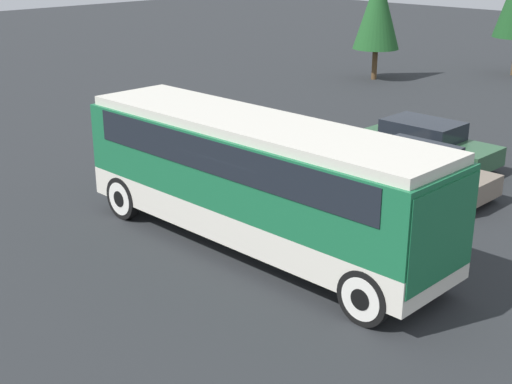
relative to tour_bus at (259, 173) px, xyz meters
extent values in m
plane|color=#26282B|center=(-0.10, 0.00, -1.92)|extent=(120.00, 120.00, 0.00)
cube|color=silver|center=(-0.10, 0.00, -1.06)|extent=(9.94, 2.45, 0.74)
cube|color=#19663D|center=(-0.10, 0.00, 0.17)|extent=(9.94, 2.45, 1.73)
cube|color=black|center=(-0.10, 0.00, 0.60)|extent=(8.75, 2.49, 0.78)
cube|color=beige|center=(-0.10, 0.00, 1.15)|extent=(9.74, 2.25, 0.22)
cube|color=#19663D|center=(4.72, 0.00, -0.07)|extent=(0.36, 2.35, 1.97)
cylinder|color=black|center=(3.95, -1.11, -1.35)|extent=(1.15, 0.28, 1.15)
cylinder|color=silver|center=(3.95, -1.11, -1.35)|extent=(0.90, 0.30, 0.90)
cylinder|color=black|center=(3.95, -1.11, -1.35)|extent=(0.44, 0.32, 0.44)
cylinder|color=black|center=(3.95, 1.11, -1.35)|extent=(1.15, 0.28, 1.15)
cylinder|color=silver|center=(3.95, 1.11, -1.35)|extent=(0.90, 0.30, 0.90)
cylinder|color=black|center=(3.95, 1.11, -1.35)|extent=(0.44, 0.32, 0.44)
cylinder|color=black|center=(-3.97, -1.11, -1.35)|extent=(1.15, 0.28, 1.15)
cylinder|color=silver|center=(-3.97, -1.11, -1.35)|extent=(0.90, 0.30, 0.90)
cylinder|color=black|center=(-3.97, -1.11, -1.35)|extent=(0.44, 0.32, 0.44)
cylinder|color=black|center=(-3.97, 1.11, -1.35)|extent=(1.15, 0.28, 1.15)
cylinder|color=silver|center=(-3.97, 1.11, -1.35)|extent=(0.90, 0.30, 0.90)
cylinder|color=black|center=(-3.97, 1.11, -1.35)|extent=(0.44, 0.32, 0.44)
cube|color=#2D5638|center=(-0.82, 8.75, -1.35)|extent=(4.64, 1.84, 0.60)
cube|color=black|center=(-1.01, 8.75, -0.76)|extent=(2.41, 1.66, 0.58)
cylinder|color=black|center=(1.00, 7.92, -1.56)|extent=(0.72, 0.22, 0.72)
cylinder|color=black|center=(1.00, 7.92, -1.56)|extent=(0.27, 0.26, 0.27)
cylinder|color=black|center=(1.00, 9.59, -1.56)|extent=(0.72, 0.22, 0.72)
cylinder|color=black|center=(1.00, 9.59, -1.56)|extent=(0.27, 0.26, 0.27)
cylinder|color=black|center=(-2.64, 7.92, -1.56)|extent=(0.72, 0.22, 0.72)
cylinder|color=black|center=(-2.64, 7.92, -1.56)|extent=(0.27, 0.26, 0.27)
cylinder|color=black|center=(-2.64, 9.59, -1.56)|extent=(0.72, 0.22, 0.72)
cylinder|color=black|center=(-2.64, 9.59, -1.56)|extent=(0.27, 0.26, 0.27)
cube|color=#7A6B5B|center=(0.53, 6.17, -1.39)|extent=(4.34, 1.86, 0.59)
cube|color=black|center=(0.36, 6.17, -0.80)|extent=(2.26, 1.68, 0.59)
cylinder|color=black|center=(2.28, 5.33, -1.62)|extent=(0.61, 0.22, 0.61)
cylinder|color=black|center=(2.28, 5.33, -1.62)|extent=(0.23, 0.26, 0.23)
cylinder|color=black|center=(2.28, 7.01, -1.62)|extent=(0.61, 0.22, 0.61)
cylinder|color=black|center=(2.28, 7.01, -1.62)|extent=(0.23, 0.26, 0.23)
cylinder|color=black|center=(-1.21, 5.33, -1.62)|extent=(0.61, 0.22, 0.61)
cylinder|color=black|center=(-1.21, 5.33, -1.62)|extent=(0.23, 0.26, 0.23)
cylinder|color=black|center=(-1.21, 7.01, -1.62)|extent=(0.61, 0.22, 0.61)
cylinder|color=black|center=(-1.21, 7.01, -1.62)|extent=(0.23, 0.26, 0.23)
cylinder|color=brown|center=(-10.96, 19.93, -1.11)|extent=(0.28, 0.28, 1.61)
cone|color=#1E5123|center=(-10.96, 19.93, 1.70)|extent=(2.41, 2.41, 4.02)
camera|label=1|loc=(11.07, -11.31, 5.20)|focal=50.00mm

